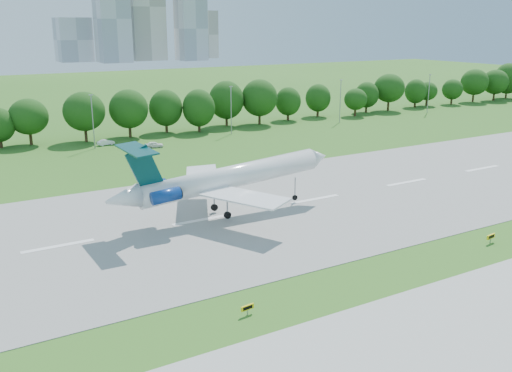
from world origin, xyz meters
The scene contains 10 objects.
ground centered at (0.00, 0.00, 0.00)m, with size 600.00×600.00×0.00m, color #245516.
runway centered at (0.00, 25.00, 0.04)m, with size 400.00×45.00×0.08m, color gray.
tree_line centered at (0.00, 92.00, 6.19)m, with size 288.40×8.40×10.40m.
light_poles centered at (-2.50, 82.00, 6.34)m, with size 175.90×0.25×12.19m.
skyline centered at (100.16, 390.61, 30.46)m, with size 127.00×52.00×80.00m.
airliner centered at (-16.86, 24.98, 5.82)m, with size 35.86×26.14×11.62m.
taxi_sign_left centered at (-27.94, -2.36, 0.76)m, with size 1.47×0.35×1.03m.
taxi_sign_right centered at (8.30, -1.74, 0.87)m, with size 1.68×0.42×1.17m.
service_vehicle_a centered at (-16.76, 84.49, 0.65)m, with size 1.39×3.97×1.31m, color white.
service_vehicle_b centered at (-7.98, 76.22, 0.69)m, with size 1.62×4.03×1.37m, color white.
Camera 1 is at (-52.29, -45.66, 27.08)m, focal length 40.00 mm.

